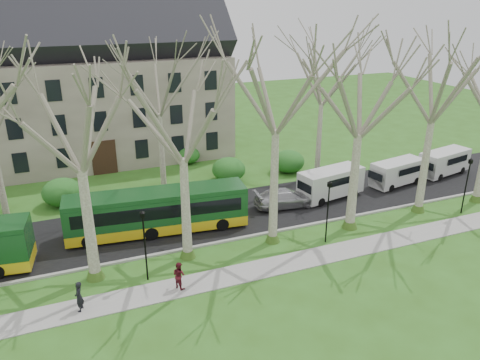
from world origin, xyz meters
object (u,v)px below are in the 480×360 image
sedan (286,198)px  pedestrian_b (179,275)px  van_a (331,184)px  van_c (444,163)px  van_b (397,173)px  pedestrian_a (79,297)px  bus_follow (158,211)px

sedan → pedestrian_b: 13.02m
sedan → van_a: bearing=-81.9°
van_a → van_c: van_a is taller
pedestrian_b → van_c: bearing=-101.9°
van_b → sedan: bearing=172.4°
van_c → pedestrian_a: 33.81m
van_a → pedestrian_a: 21.59m
bus_follow → sedan: 10.16m
pedestrian_a → pedestrian_b: 5.34m
van_c → pedestrian_b: bearing=-173.8°
van_b → pedestrian_b: van_b is taller
sedan → van_a: (4.18, 0.22, 0.48)m
bus_follow → pedestrian_a: bus_follow is taller
van_c → pedestrian_a: size_ratio=3.06×
van_a → van_c: size_ratio=1.06×
van_b → van_a: bearing=172.0°
pedestrian_a → van_c: bearing=126.4°
sedan → pedestrian_a: (-15.94, -7.62, 0.13)m
pedestrian_b → van_b: bearing=-98.9°
sedan → van_a: van_a is taller
pedestrian_b → pedestrian_a: bearing=61.5°
bus_follow → van_b: bearing=8.1°
van_c → pedestrian_a: bearing=-176.3°
bus_follow → van_a: bearing=8.2°
sedan → van_b: 11.07m
bus_follow → van_a: 14.32m
bus_follow → pedestrian_a: 9.36m
sedan → van_c: van_c is taller
pedestrian_b → sedan: bearing=-83.7°
pedestrian_a → pedestrian_b: size_ratio=1.06×
van_b → pedestrian_a: bearing=-173.3°
sedan → pedestrian_a: 17.67m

